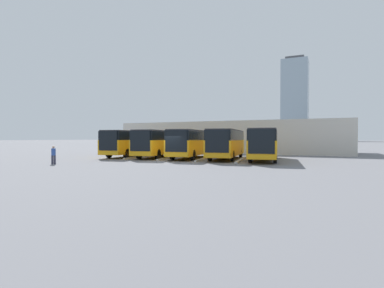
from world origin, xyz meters
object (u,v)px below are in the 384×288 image
bus_4 (131,142)px  bus_1 (227,143)px  bus_2 (192,143)px  bus_3 (160,142)px  bus_0 (264,143)px  pedestrian (54,154)px

bus_4 → bus_1: bearing=173.2°
bus_2 → bus_3: bearing=-7.3°
bus_3 → bus_1: bearing=173.7°
bus_2 → bus_1: bearing=174.6°
bus_0 → bus_4: 16.48m
bus_1 → bus_3: (8.24, 0.25, 0.00)m
bus_0 → bus_3: bearing=-8.3°
bus_2 → pedestrian: 14.49m
bus_1 → bus_4: same height
bus_2 → pedestrian: bus_2 is taller
bus_1 → pedestrian: size_ratio=6.85×
bus_0 → bus_2: 8.24m
bus_1 → bus_3: same height
bus_0 → bus_3: size_ratio=1.00×
bus_0 → bus_1: same height
bus_2 → pedestrian: (7.75, 12.20, -0.92)m
bus_1 → bus_4: size_ratio=1.00×
bus_1 → bus_4: bearing=-6.8°
bus_1 → bus_2: same height
bus_4 → pedestrian: size_ratio=6.85×
bus_2 → bus_4: bearing=-7.5°
bus_3 → bus_4: same height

